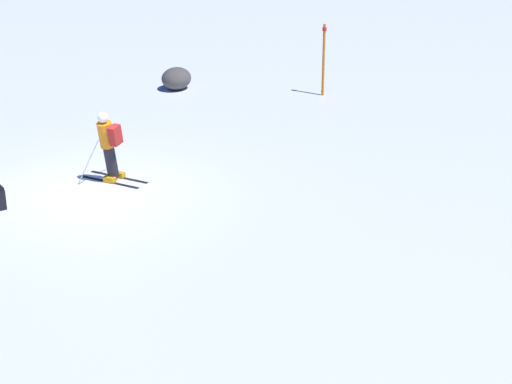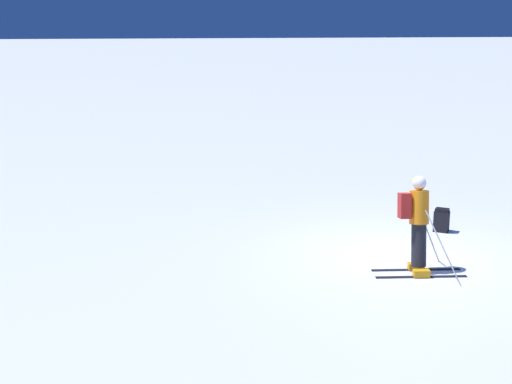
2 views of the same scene
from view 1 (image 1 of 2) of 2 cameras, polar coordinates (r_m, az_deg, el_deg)
ground_plane at (r=19.30m, az=-10.79°, el=-0.12°), size 300.00×300.00×0.00m
skier at (r=19.56m, az=-9.80°, el=3.22°), size 1.28×1.63×1.72m
exposed_boulder_0 at (r=27.19m, az=-5.33°, el=7.55°), size 1.06×0.90×0.69m
trail_marker at (r=26.26m, az=4.53°, el=8.96°), size 0.13×0.13×2.19m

